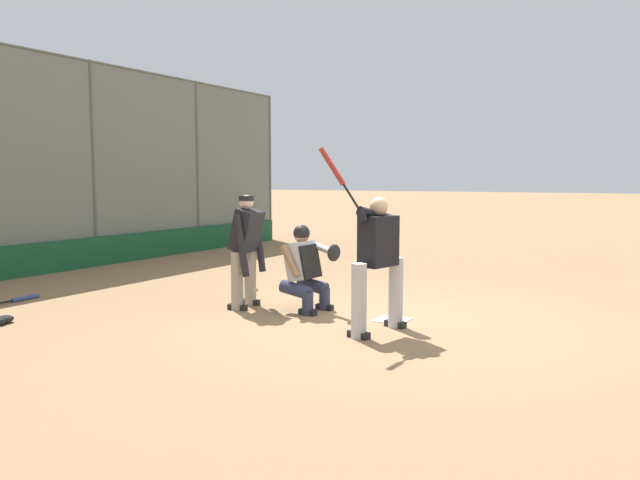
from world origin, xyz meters
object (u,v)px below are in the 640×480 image
at_px(spare_bat_by_padding, 22,299).
at_px(fielding_glove_on_dirt, 3,320).
at_px(catcher_behind_plate, 306,267).
at_px(baseball_loose, 256,288).
at_px(umpire_home, 246,248).
at_px(batter_at_plate, 377,259).

height_order(spare_bat_by_padding, fielding_glove_on_dirt, fielding_glove_on_dirt).
relative_size(catcher_behind_plate, baseball_loose, 16.73).
relative_size(umpire_home, fielding_glove_on_dirt, 5.59).
xyz_separation_m(catcher_behind_plate, baseball_loose, (-0.96, -1.58, -0.60)).
relative_size(umpire_home, baseball_loose, 22.37).
relative_size(batter_at_plate, umpire_home, 1.37).
relative_size(spare_bat_by_padding, fielding_glove_on_dirt, 2.81).
bearing_deg(fielding_glove_on_dirt, batter_at_plate, 114.75).
xyz_separation_m(batter_at_plate, umpire_home, (-0.40, -2.29, -0.02)).
relative_size(batter_at_plate, spare_bat_by_padding, 2.73).
relative_size(batter_at_plate, catcher_behind_plate, 1.83).
relative_size(catcher_behind_plate, fielding_glove_on_dirt, 4.18).
xyz_separation_m(spare_bat_by_padding, baseball_loose, (-2.55, 2.63, 0.00)).
bearing_deg(fielding_glove_on_dirt, spare_bat_by_padding, -132.42).
bearing_deg(umpire_home, catcher_behind_plate, 97.11).
height_order(fielding_glove_on_dirt, baseball_loose, fielding_glove_on_dirt).
bearing_deg(baseball_loose, umpire_home, 30.15).
relative_size(umpire_home, spare_bat_by_padding, 1.99).
bearing_deg(baseball_loose, catcher_behind_plate, 58.64).
xyz_separation_m(batter_at_plate, spare_bat_by_padding, (0.95, -5.61, -0.88)).
distance_m(batter_at_plate, fielding_glove_on_dirt, 4.95).
bearing_deg(baseball_loose, spare_bat_by_padding, -45.83).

